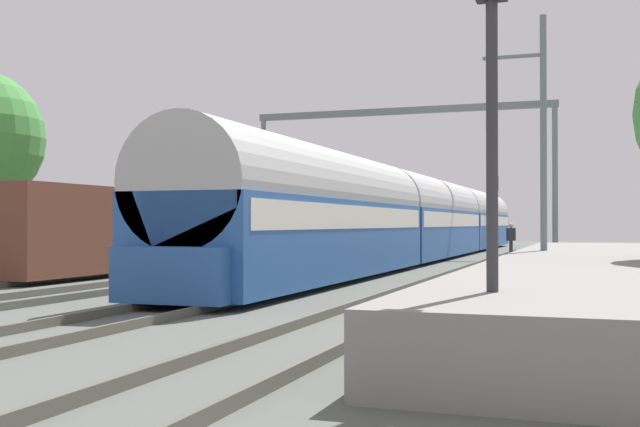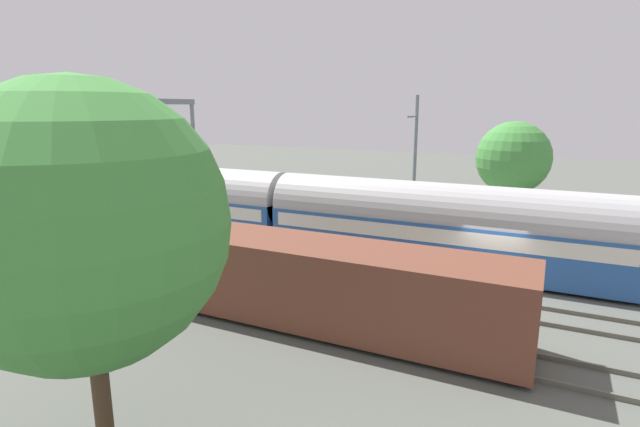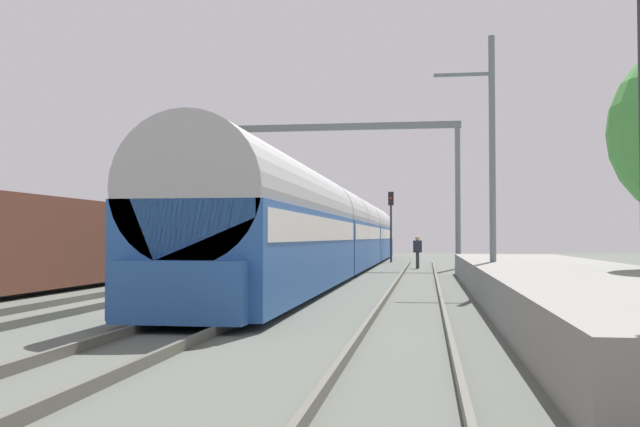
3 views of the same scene
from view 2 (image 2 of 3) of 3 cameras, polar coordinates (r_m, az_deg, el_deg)
name	(u,v)px [view 2 (image 2 of 3)]	position (r m, az deg, el deg)	size (l,w,h in m)	color
ground	(489,290)	(21.24, 19.23, -8.47)	(120.00, 120.00, 0.00)	#545851
track_far_west	(464,352)	(15.86, 16.59, -15.30)	(1.52, 60.00, 0.16)	#59584D
track_west	(482,305)	(19.40, 18.53, -10.18)	(1.52, 60.00, 0.16)	#59584D
track_east	(495,274)	(23.06, 19.83, -6.66)	(1.52, 60.00, 0.16)	#59584D
track_far_east	(503,251)	(26.79, 20.76, -4.11)	(1.52, 60.00, 0.16)	#59584D
platform	(475,224)	(30.58, 17.77, -1.18)	(4.40, 28.00, 0.90)	gray
passenger_train	(167,198)	(30.60, -17.58, 1.75)	(2.93, 49.20, 3.82)	#28569E
freight_car	(329,285)	(16.46, 1.03, -8.40)	(2.80, 13.00, 2.70)	brown
person_crossing	(177,199)	(35.24, -16.41, 1.61)	(0.46, 0.43, 1.73)	#2F2F2F
railway_signal_far	(60,167)	(40.69, -28.27, 4.86)	(0.36, 0.30, 4.68)	#2D2D33
catenary_gantry	(102,133)	(30.79, -24.30, 8.65)	(16.13, 0.28, 7.86)	slate
catenary_pole_east_mid	(415,162)	(29.20, 11.06, 5.94)	(1.90, 0.20, 8.00)	slate
tree_west_background	(83,225)	(10.24, -26.07, -1.20)	(5.58, 5.58, 7.93)	#4C3826
tree_east_background	(513,158)	(32.90, 21.76, 6.07)	(4.56, 4.56, 6.48)	#4C3826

